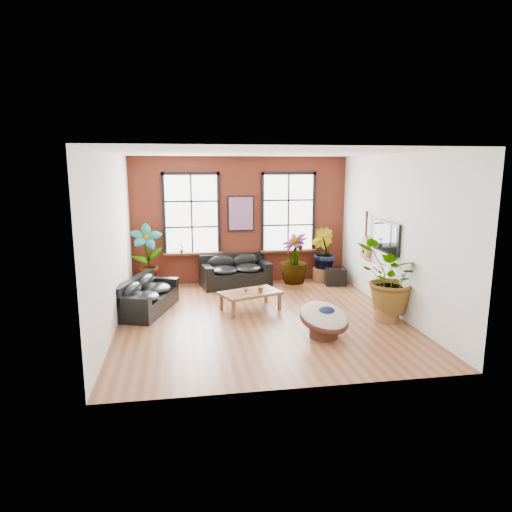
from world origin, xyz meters
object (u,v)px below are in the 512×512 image
(coffee_table, at_px, (250,294))
(papasan_chair, at_px, (324,319))
(sofa_back, at_px, (235,272))
(sofa_left, at_px, (146,296))

(coffee_table, bearing_deg, papasan_chair, -79.80)
(sofa_back, bearing_deg, papasan_chair, -83.52)
(sofa_back, bearing_deg, sofa_left, -149.22)
(sofa_back, xyz_separation_m, sofa_left, (-2.25, -1.94, -0.04))
(sofa_back, height_order, papasan_chair, sofa_back)
(sofa_back, height_order, coffee_table, sofa_back)
(sofa_back, xyz_separation_m, coffee_table, (0.09, -2.24, -0.01))
(papasan_chair, bearing_deg, sofa_left, 124.09)
(coffee_table, height_order, papasan_chair, papasan_chair)
(sofa_left, distance_m, papasan_chair, 4.12)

